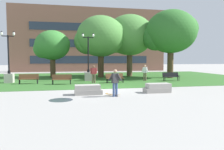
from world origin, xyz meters
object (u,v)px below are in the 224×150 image
at_px(lamp_post_center, 9,72).
at_px(park_bench_far_left, 29,78).
at_px(park_bench_far_right, 62,79).
at_px(person_bystander_near_lawn, 145,72).
at_px(skateboard, 113,94).
at_px(concrete_block_left, 157,88).
at_px(person_bystander_far_lawn, 94,73).
at_px(park_bench_near_right, 115,77).
at_px(concrete_block_center, 88,90).
at_px(lamp_post_right, 88,71).
at_px(person_skateboarder, 115,81).
at_px(park_bench_near_left, 171,76).

bearing_deg(lamp_post_center, park_bench_far_left, -30.95).
xyz_separation_m(park_bench_far_right, person_bystander_near_lawn, (8.62, 1.42, 0.45)).
distance_m(skateboard, person_bystander_near_lawn, 10.00).
xyz_separation_m(concrete_block_left, person_bystander_far_lawn, (-3.74, 6.63, 0.68)).
relative_size(skateboard, park_bench_near_right, 0.47).
bearing_deg(concrete_block_left, concrete_block_center, 178.95).
bearing_deg(park_bench_far_left, skateboard, -51.54).
distance_m(lamp_post_center, lamp_post_right, 7.80).
height_order(concrete_block_left, person_bystander_far_lawn, person_bystander_far_lawn).
height_order(park_bench_near_right, park_bench_far_left, same).
bearing_deg(park_bench_far_right, person_bystander_far_lawn, 6.90).
bearing_deg(concrete_block_left, person_skateboarder, -162.41).
xyz_separation_m(person_skateboarder, skateboard, (-0.10, 0.27, -0.88)).
distance_m(concrete_block_center, skateboard, 1.75).
relative_size(park_bench_far_right, person_bystander_near_lawn, 1.08).
relative_size(concrete_block_center, lamp_post_right, 0.35).
distance_m(park_bench_far_left, lamp_post_right, 6.06).
distance_m(lamp_post_right, person_bystander_near_lawn, 6.04).
bearing_deg(person_bystander_far_lawn, person_bystander_near_lawn, 10.62).
distance_m(concrete_block_center, park_bench_far_left, 8.74).
height_order(park_bench_near_right, lamp_post_center, lamp_post_center).
xyz_separation_m(skateboard, person_bystander_far_lawn, (-0.34, 7.40, 0.90)).
distance_m(person_skateboarder, skateboard, 0.93).
height_order(park_bench_near_left, person_bystander_far_lawn, person_bystander_far_lawn).
bearing_deg(park_bench_near_right, skateboard, -103.31).
xyz_separation_m(lamp_post_right, person_bystander_near_lawn, (5.89, -1.32, -0.07)).
xyz_separation_m(park_bench_near_left, person_bystander_near_lawn, (-2.72, 0.56, 0.45)).
xyz_separation_m(concrete_block_left, park_bench_near_left, (4.59, 7.12, 0.23)).
xyz_separation_m(park_bench_near_left, park_bench_far_left, (-14.41, 0.19, 0.00)).
relative_size(concrete_block_left, lamp_post_right, 0.36).
bearing_deg(park_bench_near_left, park_bench_near_right, -175.03).
relative_size(park_bench_far_left, lamp_post_right, 0.35).
distance_m(person_skateboarder, person_bystander_near_lawn, 10.14).
xyz_separation_m(concrete_block_center, person_bystander_near_lawn, (6.77, 7.59, 0.68)).
xyz_separation_m(skateboard, park_bench_near_left, (7.99, 7.89, 0.45)).
distance_m(concrete_block_left, person_bystander_near_lawn, 7.93).
distance_m(person_skateboarder, park_bench_far_right, 8.09).
bearing_deg(person_skateboarder, park_bench_near_right, 77.89).
xyz_separation_m(concrete_block_left, skateboard, (-3.40, -0.77, -0.22)).
xyz_separation_m(concrete_block_center, park_bench_far_left, (-4.92, 7.22, 0.23)).
distance_m(concrete_block_left, park_bench_far_left, 12.24).
relative_size(park_bench_near_right, person_bystander_far_lawn, 1.08).
bearing_deg(concrete_block_left, lamp_post_right, 114.10).
relative_size(park_bench_near_left, park_bench_far_left, 1.00).
relative_size(concrete_block_center, person_bystander_far_lawn, 1.05).
xyz_separation_m(person_skateboarder, lamp_post_center, (-8.52, 9.55, 0.07)).
distance_m(park_bench_near_right, person_bystander_near_lawn, 3.73).
relative_size(person_skateboarder, skateboard, 1.97).
height_order(skateboard, person_bystander_far_lawn, person_bystander_far_lawn).
distance_m(park_bench_near_left, lamp_post_right, 8.83).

